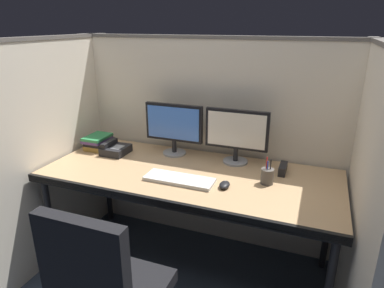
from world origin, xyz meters
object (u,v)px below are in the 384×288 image
object	(u,v)px
pen_cup	(267,176)
monitor_right	(237,133)
computer_mouse	(225,185)
desk_phone	(115,149)
desk	(189,180)
book_stack	(99,142)
keyboard_main	(179,179)
monitor_left	(174,126)
red_stapler	(283,169)

from	to	relation	value
pen_cup	monitor_right	bearing A→B (deg)	135.72
computer_mouse	desk_phone	xyz separation A→B (m)	(-0.91, 0.24, 0.02)
desk	monitor_right	size ratio (longest dim) A/B	4.42
desk_phone	book_stack	xyz separation A→B (m)	(-0.18, 0.05, 0.02)
desk_phone	keyboard_main	bearing A→B (deg)	-22.50
keyboard_main	pen_cup	size ratio (longest dim) A/B	2.54
monitor_right	keyboard_main	world-z (taller)	monitor_right
monitor_right	book_stack	bearing A→B (deg)	-174.65
monitor_right	desk	bearing A→B (deg)	-129.71
monitor_left	red_stapler	world-z (taller)	monitor_left
keyboard_main	pen_cup	bearing A→B (deg)	17.32
computer_mouse	desk_phone	distance (m)	0.94
keyboard_main	desk_phone	size ratio (longest dim) A/B	2.26
monitor_left	pen_cup	xyz separation A→B (m)	(0.72, -0.25, -0.17)
desk	monitor_right	bearing A→B (deg)	50.29
monitor_right	pen_cup	xyz separation A→B (m)	(0.26, -0.25, -0.17)
computer_mouse	book_stack	bearing A→B (deg)	164.82
desk	keyboard_main	size ratio (longest dim) A/B	4.42
desk_phone	desk	bearing A→B (deg)	-11.89
book_stack	monitor_right	bearing A→B (deg)	5.35
pen_cup	desk_phone	bearing A→B (deg)	174.90
computer_mouse	red_stapler	bearing A→B (deg)	48.77
book_stack	keyboard_main	bearing A→B (deg)	-21.09
keyboard_main	computer_mouse	world-z (taller)	computer_mouse
keyboard_main	desk	bearing A→B (deg)	84.67
keyboard_main	red_stapler	bearing A→B (deg)	31.38
book_stack	pen_cup	size ratio (longest dim) A/B	1.33
desk	monitor_left	size ratio (longest dim) A/B	4.42
pen_cup	desk	bearing A→B (deg)	-176.18
computer_mouse	pen_cup	world-z (taller)	pen_cup
monitor_left	pen_cup	size ratio (longest dim) A/B	2.54
desk_phone	red_stapler	xyz separation A→B (m)	(1.20, 0.09, -0.01)
desk	pen_cup	world-z (taller)	pen_cup
book_stack	desk	bearing A→B (deg)	-12.82
desk_phone	red_stapler	size ratio (longest dim) A/B	1.27
keyboard_main	book_stack	world-z (taller)	book_stack
desk	monitor_left	xyz separation A→B (m)	(-0.23, 0.29, 0.27)
desk	pen_cup	xyz separation A→B (m)	(0.49, 0.03, 0.10)
keyboard_main	computer_mouse	bearing A→B (deg)	3.18
book_stack	red_stapler	distance (m)	1.38
computer_mouse	desk_phone	size ratio (longest dim) A/B	0.51
computer_mouse	monitor_right	bearing A→B (deg)	94.95
computer_mouse	desk_phone	bearing A→B (deg)	164.99
keyboard_main	pen_cup	world-z (taller)	pen_cup
desk_phone	computer_mouse	bearing A→B (deg)	-15.01
red_stapler	desk	bearing A→B (deg)	-158.13
desk	monitor_right	xyz separation A→B (m)	(0.24, 0.28, 0.27)
computer_mouse	pen_cup	bearing A→B (deg)	32.40
monitor_left	pen_cup	bearing A→B (deg)	-19.32
monitor_right	computer_mouse	size ratio (longest dim) A/B	4.48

